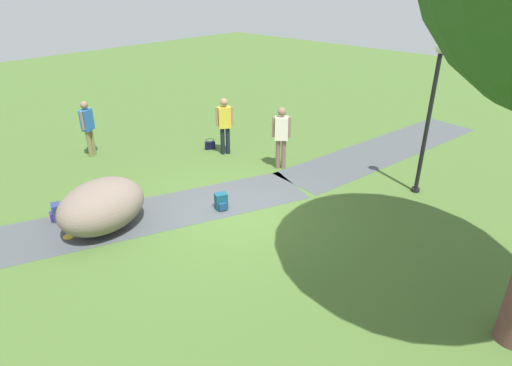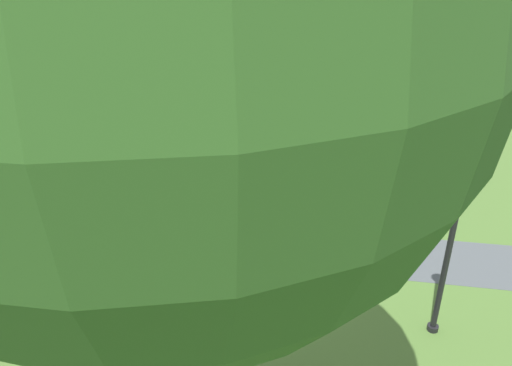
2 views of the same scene
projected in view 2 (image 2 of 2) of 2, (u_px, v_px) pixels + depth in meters
ground_plane at (227, 247)px, 11.19m from camera, size 48.00×48.00×0.00m
footpath_segment_near at (505, 266)px, 10.53m from camera, size 8.17×2.89×0.01m
footpath_segment_mid at (168, 214)px, 12.53m from camera, size 8.05×4.66×0.01m
large_shade_tree at (169, 36)px, 3.48m from camera, size 4.64×4.64×8.02m
lamp_post at (455, 221)px, 7.80m from camera, size 0.28×0.28×3.69m
lawn_boulder at (137, 193)px, 12.45m from camera, size 2.20×1.80×1.08m
woman_with_handbag at (320, 159)px, 13.23m from camera, size 0.44×0.41×1.73m
man_near_boulder at (342, 190)px, 11.48m from camera, size 0.42×0.43×1.77m
passerby_on_path at (222, 124)px, 15.85m from camera, size 0.46×0.39×1.69m
handbag_on_grass at (313, 177)px, 14.18m from camera, size 0.38×0.38×0.31m
backpack_by_boulder at (127, 186)px, 13.58m from camera, size 0.32×0.33×0.40m
spare_backpack_on_lawn at (223, 231)px, 11.44m from camera, size 0.34×0.34×0.40m
frisbee_on_grass at (114, 206)px, 12.90m from camera, size 0.24×0.24×0.02m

